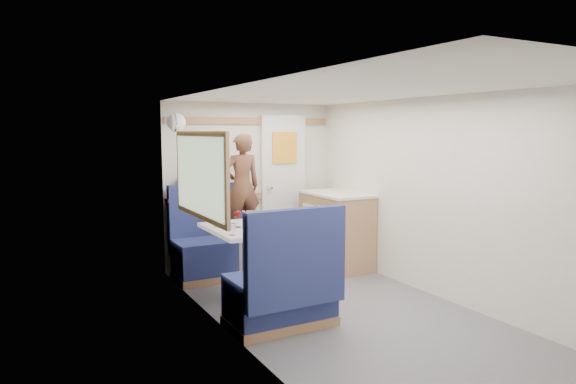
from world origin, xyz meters
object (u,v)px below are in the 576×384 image
duffel_bag (201,187)px  cheese_block (263,230)px  dinette_table (243,243)px  person (242,186)px  tumbler_left (232,229)px  bench_far (213,251)px  tray (262,229)px  bench_near (283,293)px  tumbler_mid (218,221)px  dome_light (176,122)px  pepper_grinder (246,223)px  galley_counter (336,230)px  beer_glass (246,220)px  wine_glass (237,215)px  orange_fruit (274,224)px  bread_loaf (254,217)px

duffel_bag → cheese_block: 1.52m
dinette_table → person: (0.31, 0.73, 0.48)m
dinette_table → tumbler_left: size_ratio=8.53×
duffel_bag → bench_far: bearing=-65.5°
dinette_table → tray: bearing=-60.9°
person → cheese_block: person is taller
bench_near → tumbler_mid: size_ratio=8.89×
dome_light → cheese_block: bearing=-70.5°
dome_light → tumbler_left: size_ratio=1.85×
bench_far → pepper_grinder: 1.00m
galley_counter → tumbler_left: size_ratio=8.53×
cheese_block → tumbler_mid: bearing=114.4°
beer_glass → wine_glass: bearing=-139.1°
bench_far → wine_glass: bearing=-92.9°
duffel_bag → orange_fruit: (0.26, -1.37, -0.25)m
bench_far → person: (0.31, -0.14, 0.74)m
bench_far → bread_loaf: 0.82m
tray → tumbler_mid: tumbler_mid is taller
orange_fruit → person: bearing=85.2°
person → bread_loaf: 0.58m
cheese_block → pepper_grinder: bearing=92.7°
wine_glass → tumbler_left: 0.37m
duffel_bag → pepper_grinder: bearing=-70.5°
bench_near → cheese_block: bench_near is taller
pepper_grinder → tumbler_mid: bearing=141.0°
bread_loaf → dinette_table: bearing=-135.0°
tumbler_mid → bread_loaf: (0.42, 0.07, -0.01)m
person → pepper_grinder: size_ratio=13.38×
tumbler_left → tumbler_mid: (0.03, 0.45, 0.01)m
bench_far → galley_counter: size_ratio=1.14×
tumbler_mid → tumbler_left: bearing=-93.7°
beer_glass → cheese_block: bearing=-96.5°
beer_glass → person: bearing=70.7°
bench_far → beer_glass: (0.10, -0.72, 0.47)m
galley_counter → orange_fruit: bearing=-147.1°
orange_fruit → cheese_block: bearing=-145.8°
person → wine_glass: (-0.35, -0.71, -0.20)m
tumbler_left → pepper_grinder: (0.25, 0.27, -0.01)m
wine_glass → beer_glass: size_ratio=1.85×
bread_loaf → bench_far: bearing=109.4°
duffel_bag → person: bearing=-32.6°
tray → cheese_block: (-0.07, -0.17, 0.03)m
tray → tumbler_mid: bearing=130.6°
bench_far → dome_light: 1.50m
dinette_table → tray: tray is taller
dome_light → bread_loaf: (0.61, -0.62, -0.98)m
bread_loaf → duffel_bag: bearing=106.3°
bench_near → beer_glass: bearing=84.1°
dinette_table → bread_loaf: (0.22, 0.23, 0.20)m
cheese_block → tumbler_left: bearing=163.6°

